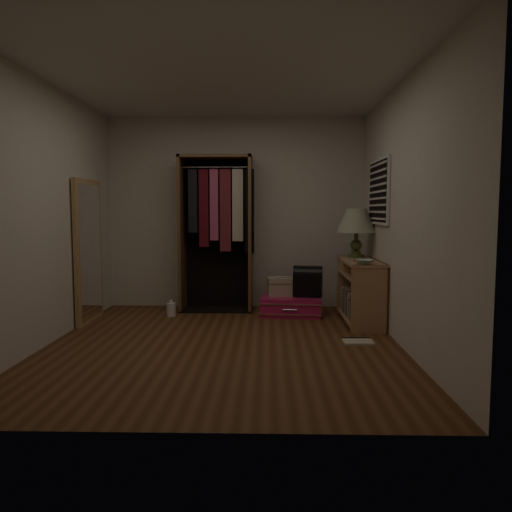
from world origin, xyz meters
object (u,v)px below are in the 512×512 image
table_lamp (356,222)px  white_jug (171,309)px  train_case (281,286)px  console_bookshelf (360,289)px  black_bag (308,281)px  open_wardrobe (219,220)px  floor_mirror (88,251)px  pink_suitcase (291,306)px

table_lamp → white_jug: (-2.32, -0.04, -1.11)m
train_case → white_jug: (-1.40, -0.17, -0.27)m
train_case → table_lamp: table_lamp is taller
console_bookshelf → table_lamp: size_ratio=1.80×
black_bag → table_lamp: 0.96m
open_wardrobe → floor_mirror: bearing=-152.8°
pink_suitcase → train_case: size_ratio=2.20×
floor_mirror → table_lamp: bearing=6.3°
pink_suitcase → white_jug: (-1.52, -0.11, -0.03)m
table_lamp → train_case: bearing=171.6°
console_bookshelf → table_lamp: 0.86m
console_bookshelf → white_jug: (-2.32, 0.28, -0.31)m
open_wardrobe → pink_suitcase: (0.95, -0.34, -1.08)m
open_wardrobe → table_lamp: bearing=-13.3°
floor_mirror → white_jug: 1.24m
white_jug → floor_mirror: bearing=-161.0°
train_case → table_lamp: bearing=-14.2°
console_bookshelf → black_bag: 0.71m
console_bookshelf → white_jug: size_ratio=5.46×
floor_mirror → black_bag: 2.73m
pink_suitcase → table_lamp: bearing=-0.1°
open_wardrobe → table_lamp: 1.80m
floor_mirror → black_bag: size_ratio=4.29×
open_wardrobe → train_case: open_wardrobe is taller
open_wardrobe → black_bag: 1.43m
pink_suitcase → train_case: (-0.12, 0.06, 0.24)m
floor_mirror → console_bookshelf: bearing=0.7°
open_wardrobe → table_lamp: size_ratio=3.30×
floor_mirror → open_wardrobe: bearing=27.2°
table_lamp → white_jug: 2.57m
console_bookshelf → black_bag: bearing=144.7°
open_wardrobe → floor_mirror: 1.72m
open_wardrobe → pink_suitcase: bearing=-19.8°
train_case → white_jug: size_ratio=1.82×
open_wardrobe → train_case: 1.21m
black_bag → white_jug: black_bag is taller
console_bookshelf → pink_suitcase: (-0.80, 0.39, -0.28)m
pink_suitcase → black_bag: (0.22, 0.02, 0.32)m
floor_mirror → pink_suitcase: floor_mirror is taller
train_case → white_jug: 1.43m
floor_mirror → black_bag: floor_mirror is taller
train_case → white_jug: train_case is taller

